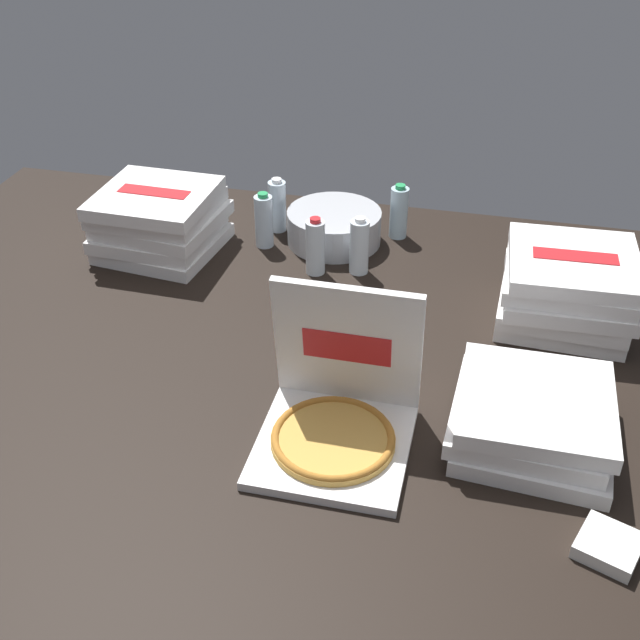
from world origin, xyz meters
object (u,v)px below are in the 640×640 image
at_px(water_bottle_2, 264,221).
at_px(water_bottle_3, 399,212).
at_px(ice_bucket, 334,227).
at_px(water_bottle_4, 315,247).
at_px(pizza_stack_center_near, 567,288).
at_px(pizza_stack_right_mid, 159,220).
at_px(water_bottle_0, 277,206).
at_px(pizza_stack_left_near, 533,418).
at_px(water_bottle_1, 359,246).
at_px(napkin_pile, 609,546).
at_px(open_pizza_box, 337,413).

xyz_separation_m(water_bottle_2, water_bottle_3, (0.48, 0.19, 0.00)).
bearing_deg(ice_bucket, water_bottle_4, -93.52).
relative_size(pizza_stack_center_near, water_bottle_2, 2.02).
height_order(pizza_stack_center_near, pizza_stack_right_mid, same).
bearing_deg(water_bottle_3, water_bottle_0, -173.42).
xyz_separation_m(ice_bucket, water_bottle_2, (-0.25, -0.09, 0.04)).
bearing_deg(pizza_stack_left_near, ice_bucket, 128.03).
distance_m(pizza_stack_center_near, water_bottle_1, 0.72).
distance_m(ice_bucket, water_bottle_1, 0.25).
bearing_deg(pizza_stack_center_near, water_bottle_2, 166.50).
bearing_deg(pizza_stack_right_mid, napkin_pile, -35.41).
relative_size(pizza_stack_right_mid, ice_bucket, 1.26).
xyz_separation_m(open_pizza_box, pizza_stack_right_mid, (-0.86, 0.87, 0.03)).
height_order(water_bottle_4, napkin_pile, water_bottle_4).
bearing_deg(water_bottle_3, open_pizza_box, -89.22).
xyz_separation_m(open_pizza_box, water_bottle_2, (-0.50, 0.98, 0.02)).
bearing_deg(pizza_stack_right_mid, water_bottle_3, 19.79).
distance_m(water_bottle_0, napkin_pile, 1.79).
relative_size(open_pizza_box, ice_bucket, 1.18).
distance_m(pizza_stack_center_near, ice_bucket, 0.91).
xyz_separation_m(pizza_stack_center_near, napkin_pile, (0.09, -0.96, -0.10)).
xyz_separation_m(water_bottle_1, water_bottle_4, (-0.15, -0.04, 0.00)).
distance_m(pizza_stack_left_near, water_bottle_0, 1.41).
xyz_separation_m(open_pizza_box, water_bottle_0, (-0.48, 1.12, 0.02)).
xyz_separation_m(open_pizza_box, water_bottle_3, (-0.02, 1.17, 0.02)).
relative_size(pizza_stack_center_near, pizza_stack_left_near, 0.98).
distance_m(ice_bucket, napkin_pile, 1.61).
bearing_deg(pizza_stack_left_near, water_bottle_2, 138.94).
xyz_separation_m(pizza_stack_right_mid, water_bottle_4, (0.60, -0.03, -0.02)).
bearing_deg(pizza_stack_left_near, water_bottle_1, 129.03).
distance_m(pizza_stack_right_mid, ice_bucket, 0.65).
relative_size(water_bottle_0, water_bottle_4, 1.00).
height_order(pizza_stack_center_near, water_bottle_3, pizza_stack_center_near).
xyz_separation_m(pizza_stack_center_near, water_bottle_3, (-0.61, 0.45, -0.02)).
bearing_deg(pizza_stack_right_mid, water_bottle_1, 0.37).
relative_size(pizza_stack_center_near, pizza_stack_right_mid, 0.97).
bearing_deg(napkin_pile, pizza_stack_left_near, 117.70).
xyz_separation_m(ice_bucket, water_bottle_1, (0.14, -0.20, 0.04)).
relative_size(open_pizza_box, water_bottle_3, 1.96).
bearing_deg(pizza_stack_center_near, napkin_pile, -84.49).
relative_size(pizza_stack_right_mid, water_bottle_1, 2.08).
bearing_deg(pizza_stack_right_mid, water_bottle_4, -3.26).
bearing_deg(water_bottle_1, open_pizza_box, -82.73).
xyz_separation_m(pizza_stack_right_mid, water_bottle_0, (0.38, 0.25, -0.02)).
bearing_deg(water_bottle_1, water_bottle_0, 146.42).
xyz_separation_m(pizza_stack_right_mid, ice_bucket, (0.62, 0.21, -0.06)).
relative_size(ice_bucket, water_bottle_3, 1.66).
relative_size(pizza_stack_center_near, napkin_pile, 3.23).
height_order(ice_bucket, water_bottle_3, water_bottle_3).
distance_m(pizza_stack_right_mid, water_bottle_2, 0.39).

